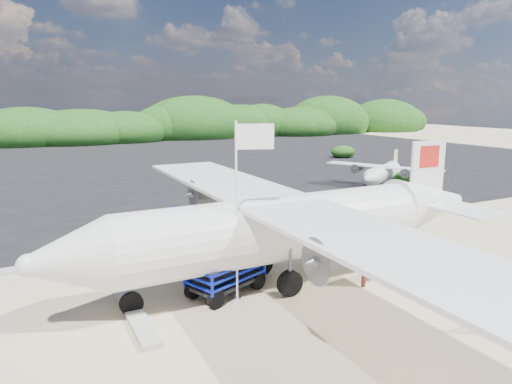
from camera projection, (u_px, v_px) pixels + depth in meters
ground at (278, 285)px, 14.41m from camera, size 160.00×160.00×0.00m
asphalt_apron at (109, 166)px, 40.54m from camera, size 90.00×50.00×0.04m
vegetation_band at (77, 143)px, 62.31m from camera, size 124.00×8.00×4.40m
baggage_cart at (226, 293)px, 13.80m from camera, size 2.84×2.24×1.25m
flagpole at (237, 302)px, 13.18m from camera, size 1.13×0.75×5.21m
signboard at (379, 281)px, 14.71m from camera, size 1.72×0.39×1.41m
crew_a at (174, 230)px, 16.98m from camera, size 0.79×0.60×1.95m
crew_b at (179, 252)px, 14.98m from camera, size 0.82×0.64×1.65m
aircraft_large at (333, 171)px, 37.33m from camera, size 18.30×18.30×5.47m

